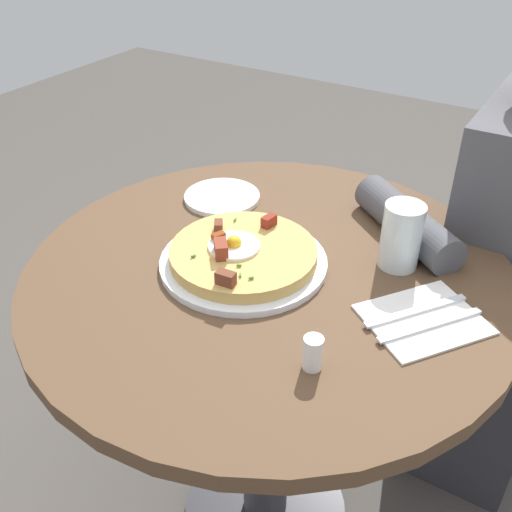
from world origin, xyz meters
TOP-DOWN VIEW (x-y plane):
  - ground_plane at (0.00, 0.00)m, footprint 6.00×6.00m
  - dining_table at (0.00, 0.00)m, footprint 0.84×0.84m
  - person_seated at (0.44, -0.33)m, footprint 0.52×0.43m
  - pizza_plate at (-0.02, 0.04)m, footprint 0.29×0.29m
  - breakfast_pizza at (-0.02, 0.04)m, footprint 0.25×0.25m
  - bread_plate at (0.16, 0.20)m, footprint 0.15×0.15m
  - napkin at (-0.00, -0.27)m, footprint 0.22×0.21m
  - fork at (0.01, -0.26)m, footprint 0.15×0.12m
  - knife at (-0.01, -0.29)m, footprint 0.15×0.12m
  - water_glass at (0.12, -0.19)m, footprint 0.07×0.07m
  - salt_shaker at (-0.18, -0.17)m, footprint 0.03×0.03m

SIDE VIEW (x-z plane):
  - ground_plane at x=0.00m, z-range 0.00..0.00m
  - person_seated at x=0.44m, z-range -0.06..1.07m
  - dining_table at x=0.00m, z-range 0.19..0.91m
  - napkin at x=0.00m, z-range 0.72..0.72m
  - bread_plate at x=0.16m, z-range 0.72..0.73m
  - pizza_plate at x=-0.02m, z-range 0.72..0.73m
  - fork at x=0.01m, z-range 0.72..0.73m
  - knife at x=-0.01m, z-range 0.72..0.73m
  - breakfast_pizza at x=-0.02m, z-range 0.72..0.77m
  - salt_shaker at x=-0.18m, z-range 0.72..0.77m
  - water_glass at x=0.12m, z-range 0.72..0.83m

